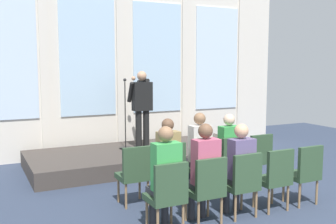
{
  "coord_description": "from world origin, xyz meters",
  "views": [
    {
      "loc": [
        -3.34,
        -3.09,
        2.14
      ],
      "look_at": [
        -0.0,
        3.63,
        1.27
      ],
      "focal_mm": 42.05,
      "sensor_mm": 36.0,
      "label": 1
    }
  ],
  "objects_px": {
    "chair_r0_c2": "(201,163)",
    "chair_r1_c4": "(304,171)",
    "audience_r0_c2": "(198,149)",
    "chair_r0_c1": "(169,167)",
    "chair_r0_c0": "(135,172)",
    "mic_stand": "(125,134)",
    "audience_r0_c1": "(167,154)",
    "audience_r1_c0": "(165,174)",
    "chair_r1_c0": "(167,193)",
    "audience_r0_c3": "(227,147)",
    "chair_r0_c4": "(257,156)",
    "audience_r1_c2": "(239,165)",
    "chair_r1_c1": "(207,186)",
    "speaker": "(142,104)",
    "chair_r1_c3": "(275,176)",
    "chair_r0_c3": "(230,160)",
    "chair_r1_c2": "(242,181)",
    "audience_r1_c1": "(204,168)"
  },
  "relations": [
    {
      "from": "speaker",
      "to": "chair_r0_c2",
      "type": "distance_m",
      "value": 2.63
    },
    {
      "from": "chair_r0_c3",
      "to": "chair_r1_c4",
      "type": "relative_size",
      "value": 1.0
    },
    {
      "from": "audience_r1_c0",
      "to": "chair_r0_c0",
      "type": "bearing_deg",
      "value": 90.0
    },
    {
      "from": "chair_r0_c2",
      "to": "audience_r1_c0",
      "type": "relative_size",
      "value": 0.68
    },
    {
      "from": "chair_r0_c1",
      "to": "audience_r0_c2",
      "type": "relative_size",
      "value": 0.68
    },
    {
      "from": "chair_r0_c1",
      "to": "chair_r0_c0",
      "type": "bearing_deg",
      "value": 180.0
    },
    {
      "from": "chair_r0_c4",
      "to": "chair_r1_c4",
      "type": "relative_size",
      "value": 1.0
    },
    {
      "from": "audience_r0_c1",
      "to": "audience_r1_c0",
      "type": "bearing_deg",
      "value": -117.48
    },
    {
      "from": "audience_r0_c1",
      "to": "chair_r1_c1",
      "type": "relative_size",
      "value": 1.4
    },
    {
      "from": "chair_r1_c0",
      "to": "chair_r1_c4",
      "type": "bearing_deg",
      "value": 0.0
    },
    {
      "from": "chair_r0_c2",
      "to": "chair_r1_c4",
      "type": "height_order",
      "value": "same"
    },
    {
      "from": "audience_r0_c3",
      "to": "audience_r1_c0",
      "type": "bearing_deg",
      "value": -147.35
    },
    {
      "from": "audience_r0_c1",
      "to": "audience_r0_c2",
      "type": "bearing_deg",
      "value": -0.31
    },
    {
      "from": "audience_r0_c3",
      "to": "chair_r1_c3",
      "type": "xyz_separation_m",
      "value": [
        0.0,
        -1.21,
        -0.2
      ]
    },
    {
      "from": "chair_r1_c1",
      "to": "chair_r1_c2",
      "type": "distance_m",
      "value": 0.59
    },
    {
      "from": "audience_r0_c2",
      "to": "audience_r1_c2",
      "type": "height_order",
      "value": "audience_r0_c2"
    },
    {
      "from": "mic_stand",
      "to": "audience_r0_c2",
      "type": "height_order",
      "value": "mic_stand"
    },
    {
      "from": "chair_r1_c1",
      "to": "chair_r1_c2",
      "type": "bearing_deg",
      "value": 0.0
    },
    {
      "from": "audience_r0_c3",
      "to": "chair_r0_c1",
      "type": "bearing_deg",
      "value": -176.08
    },
    {
      "from": "speaker",
      "to": "chair_r1_c3",
      "type": "relative_size",
      "value": 1.82
    },
    {
      "from": "audience_r0_c1",
      "to": "audience_r1_c1",
      "type": "relative_size",
      "value": 0.95
    },
    {
      "from": "speaker",
      "to": "audience_r0_c1",
      "type": "height_order",
      "value": "speaker"
    },
    {
      "from": "chair_r0_c1",
      "to": "chair_r1_c3",
      "type": "bearing_deg",
      "value": -43.78
    },
    {
      "from": "audience_r0_c3",
      "to": "chair_r1_c4",
      "type": "bearing_deg",
      "value": -64.04
    },
    {
      "from": "chair_r0_c0",
      "to": "audience_r1_c2",
      "type": "xyz_separation_m",
      "value": [
        1.18,
        -1.05,
        0.21
      ]
    },
    {
      "from": "chair_r0_c1",
      "to": "chair_r0_c4",
      "type": "bearing_deg",
      "value": 0.0
    },
    {
      "from": "chair_r1_c0",
      "to": "chair_r1_c3",
      "type": "xyz_separation_m",
      "value": [
        1.77,
        0.0,
        0.0
      ]
    },
    {
      "from": "chair_r0_c1",
      "to": "audience_r0_c1",
      "type": "height_order",
      "value": "audience_r0_c1"
    },
    {
      "from": "audience_r0_c2",
      "to": "mic_stand",
      "type": "bearing_deg",
      "value": 98.42
    },
    {
      "from": "mic_stand",
      "to": "chair_r0_c2",
      "type": "relative_size",
      "value": 1.65
    },
    {
      "from": "chair_r0_c3",
      "to": "audience_r1_c0",
      "type": "xyz_separation_m",
      "value": [
        -1.77,
        -1.05,
        0.23
      ]
    },
    {
      "from": "speaker",
      "to": "audience_r0_c2",
      "type": "height_order",
      "value": "speaker"
    },
    {
      "from": "chair_r0_c3",
      "to": "audience_r1_c1",
      "type": "xyz_separation_m",
      "value": [
        -1.18,
        -1.05,
        0.23
      ]
    },
    {
      "from": "audience_r1_c0",
      "to": "chair_r1_c1",
      "type": "height_order",
      "value": "audience_r1_c0"
    },
    {
      "from": "chair_r1_c0",
      "to": "audience_r1_c1",
      "type": "xyz_separation_m",
      "value": [
        0.59,
        0.08,
        0.23
      ]
    },
    {
      "from": "chair_r0_c2",
      "to": "audience_r0_c2",
      "type": "xyz_separation_m",
      "value": [
        0.0,
        0.08,
        0.23
      ]
    },
    {
      "from": "chair_r1_c3",
      "to": "speaker",
      "type": "bearing_deg",
      "value": 99.43
    },
    {
      "from": "chair_r1_c0",
      "to": "audience_r1_c0",
      "type": "xyz_separation_m",
      "value": [
        0.0,
        0.08,
        0.23
      ]
    },
    {
      "from": "speaker",
      "to": "chair_r1_c2",
      "type": "xyz_separation_m",
      "value": [
        0.01,
        -3.64,
        -0.79
      ]
    },
    {
      "from": "chair_r1_c4",
      "to": "chair_r0_c4",
      "type": "bearing_deg",
      "value": 90.0
    },
    {
      "from": "chair_r0_c1",
      "to": "chair_r1_c0",
      "type": "height_order",
      "value": "same"
    },
    {
      "from": "chair_r1_c3",
      "to": "chair_r0_c4",
      "type": "bearing_deg",
      "value": 62.45
    },
    {
      "from": "chair_r0_c3",
      "to": "chair_r1_c4",
      "type": "height_order",
      "value": "same"
    },
    {
      "from": "chair_r0_c3",
      "to": "audience_r0_c3",
      "type": "relative_size",
      "value": 0.71
    },
    {
      "from": "audience_r1_c0",
      "to": "chair_r1_c4",
      "type": "xyz_separation_m",
      "value": [
        2.36,
        -0.08,
        -0.23
      ]
    },
    {
      "from": "mic_stand",
      "to": "chair_r0_c2",
      "type": "height_order",
      "value": "mic_stand"
    },
    {
      "from": "mic_stand",
      "to": "chair_r1_c4",
      "type": "bearing_deg",
      "value": -67.36
    },
    {
      "from": "chair_r0_c0",
      "to": "audience_r1_c0",
      "type": "bearing_deg",
      "value": -90.0
    },
    {
      "from": "chair_r1_c4",
      "to": "chair_r0_c1",
      "type": "bearing_deg",
      "value": 147.42
    },
    {
      "from": "audience_r1_c2",
      "to": "chair_r1_c1",
      "type": "bearing_deg",
      "value": -172.26
    }
  ]
}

